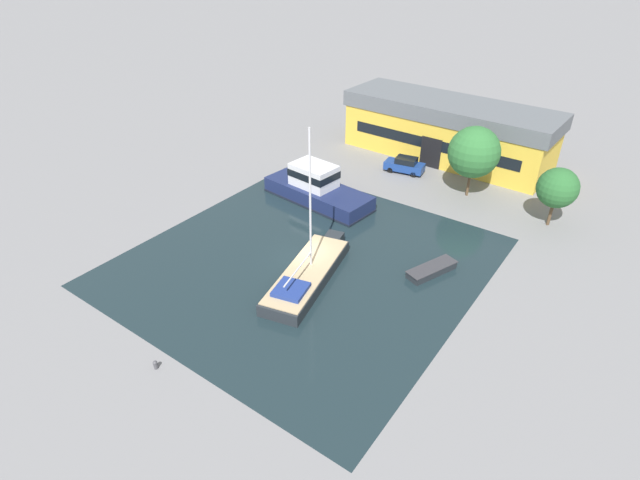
{
  "coord_description": "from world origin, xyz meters",
  "views": [
    {
      "loc": [
        20.02,
        -25.84,
        22.56
      ],
      "look_at": [
        0.0,
        1.98,
        1.0
      ],
      "focal_mm": 28.0,
      "sensor_mm": 36.0,
      "label": 1
    }
  ],
  "objects_px": {
    "warehouse_building": "(447,129)",
    "quay_tree_by_water": "(558,188)",
    "sailboat_moored": "(308,273)",
    "quay_tree_near_building": "(474,152)",
    "motor_cruiser": "(317,188)",
    "small_dinghy": "(432,270)",
    "parked_car": "(405,165)"
  },
  "relations": [
    {
      "from": "quay_tree_near_building",
      "to": "motor_cruiser",
      "type": "relative_size",
      "value": 0.61
    },
    {
      "from": "parked_car",
      "to": "motor_cruiser",
      "type": "height_order",
      "value": "motor_cruiser"
    },
    {
      "from": "motor_cruiser",
      "to": "small_dinghy",
      "type": "bearing_deg",
      "value": -101.96
    },
    {
      "from": "sailboat_moored",
      "to": "quay_tree_by_water",
      "type": "bearing_deg",
      "value": 43.68
    },
    {
      "from": "small_dinghy",
      "to": "quay_tree_near_building",
      "type": "bearing_deg",
      "value": -58.0
    },
    {
      "from": "quay_tree_by_water",
      "to": "parked_car",
      "type": "distance_m",
      "value": 16.13
    },
    {
      "from": "quay_tree_near_building",
      "to": "sailboat_moored",
      "type": "height_order",
      "value": "sailboat_moored"
    },
    {
      "from": "parked_car",
      "to": "motor_cruiser",
      "type": "xyz_separation_m",
      "value": [
        -3.84,
        -10.83,
        0.44
      ]
    },
    {
      "from": "quay_tree_near_building",
      "to": "motor_cruiser",
      "type": "xyz_separation_m",
      "value": [
        -11.43,
        -9.57,
        -3.23
      ]
    },
    {
      "from": "quay_tree_near_building",
      "to": "quay_tree_by_water",
      "type": "relative_size",
      "value": 1.29
    },
    {
      "from": "small_dinghy",
      "to": "parked_car",
      "type": "bearing_deg",
      "value": -35.29
    },
    {
      "from": "parked_car",
      "to": "small_dinghy",
      "type": "distance_m",
      "value": 18.64
    },
    {
      "from": "warehouse_building",
      "to": "sailboat_moored",
      "type": "relative_size",
      "value": 2.03
    },
    {
      "from": "warehouse_building",
      "to": "quay_tree_by_water",
      "type": "distance_m",
      "value": 16.71
    },
    {
      "from": "quay_tree_near_building",
      "to": "parked_car",
      "type": "height_order",
      "value": "quay_tree_near_building"
    },
    {
      "from": "parked_car",
      "to": "sailboat_moored",
      "type": "bearing_deg",
      "value": 178.97
    },
    {
      "from": "sailboat_moored",
      "to": "motor_cruiser",
      "type": "height_order",
      "value": "sailboat_moored"
    },
    {
      "from": "quay_tree_by_water",
      "to": "sailboat_moored",
      "type": "relative_size",
      "value": 0.46
    },
    {
      "from": "sailboat_moored",
      "to": "small_dinghy",
      "type": "bearing_deg",
      "value": 27.63
    },
    {
      "from": "quay_tree_near_building",
      "to": "small_dinghy",
      "type": "distance_m",
      "value": 15.08
    },
    {
      "from": "quay_tree_near_building",
      "to": "motor_cruiser",
      "type": "distance_m",
      "value": 15.25
    },
    {
      "from": "quay_tree_by_water",
      "to": "sailboat_moored",
      "type": "height_order",
      "value": "sailboat_moored"
    },
    {
      "from": "motor_cruiser",
      "to": "small_dinghy",
      "type": "relative_size",
      "value": 2.53
    },
    {
      "from": "quay_tree_near_building",
      "to": "sailboat_moored",
      "type": "bearing_deg",
      "value": -102.1
    },
    {
      "from": "quay_tree_near_building",
      "to": "motor_cruiser",
      "type": "height_order",
      "value": "quay_tree_near_building"
    },
    {
      "from": "small_dinghy",
      "to": "motor_cruiser",
      "type": "bearing_deg",
      "value": 2.75
    },
    {
      "from": "sailboat_moored",
      "to": "small_dinghy",
      "type": "distance_m",
      "value": 9.52
    },
    {
      "from": "quay_tree_near_building",
      "to": "sailboat_moored",
      "type": "distance_m",
      "value": 21.25
    },
    {
      "from": "warehouse_building",
      "to": "sailboat_moored",
      "type": "xyz_separation_m",
      "value": [
        1.51,
        -28.25,
        -2.68
      ]
    },
    {
      "from": "motor_cruiser",
      "to": "sailboat_moored",
      "type": "bearing_deg",
      "value": -140.93
    },
    {
      "from": "quay_tree_by_water",
      "to": "sailboat_moored",
      "type": "xyz_separation_m",
      "value": [
        -12.47,
        -19.11,
        -3.05
      ]
    },
    {
      "from": "warehouse_building",
      "to": "quay_tree_near_building",
      "type": "height_order",
      "value": "quay_tree_near_building"
    }
  ]
}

